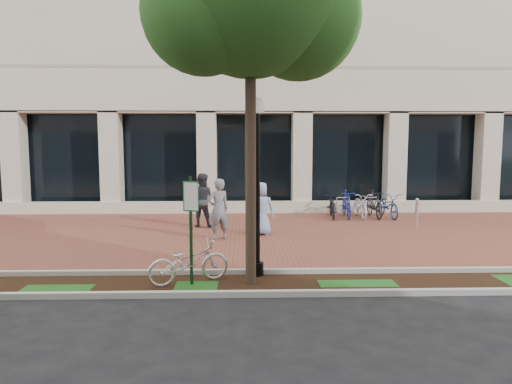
{
  "coord_description": "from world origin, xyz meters",
  "views": [
    {
      "loc": [
        -0.49,
        -14.41,
        2.91
      ],
      "look_at": [
        -0.1,
        -0.8,
        1.45
      ],
      "focal_mm": 32.0,
      "sensor_mm": 36.0,
      "label": 1
    }
  ],
  "objects_px": {
    "bollard": "(417,213)",
    "bike_rack_cluster": "(360,205)",
    "lamppost": "(257,176)",
    "pedestrian_right": "(261,209)",
    "pedestrian_mid": "(202,200)",
    "parking_sign": "(191,216)",
    "locked_bicycle": "(189,262)",
    "pedestrian_left": "(218,209)"
  },
  "relations": [
    {
      "from": "locked_bicycle",
      "to": "bollard",
      "type": "relative_size",
      "value": 1.66
    },
    {
      "from": "pedestrian_mid",
      "to": "pedestrian_right",
      "type": "distance_m",
      "value": 2.52
    },
    {
      "from": "pedestrian_mid",
      "to": "pedestrian_left",
      "type": "bearing_deg",
      "value": 120.3
    },
    {
      "from": "bollard",
      "to": "bike_rack_cluster",
      "type": "distance_m",
      "value": 2.62
    },
    {
      "from": "parking_sign",
      "to": "lamppost",
      "type": "bearing_deg",
      "value": 43.8
    },
    {
      "from": "lamppost",
      "to": "pedestrian_right",
      "type": "xyz_separation_m",
      "value": [
        0.26,
        4.5,
        -1.36
      ]
    },
    {
      "from": "lamppost",
      "to": "locked_bicycle",
      "type": "distance_m",
      "value": 2.32
    },
    {
      "from": "parking_sign",
      "to": "bike_rack_cluster",
      "type": "xyz_separation_m",
      "value": [
        5.67,
        8.4,
        -0.93
      ]
    },
    {
      "from": "bike_rack_cluster",
      "to": "locked_bicycle",
      "type": "bearing_deg",
      "value": -124.46
    },
    {
      "from": "pedestrian_mid",
      "to": "pedestrian_right",
      "type": "relative_size",
      "value": 1.11
    },
    {
      "from": "parking_sign",
      "to": "lamppost",
      "type": "distance_m",
      "value": 1.69
    },
    {
      "from": "locked_bicycle",
      "to": "bollard",
      "type": "distance_m",
      "value": 9.32
    },
    {
      "from": "parking_sign",
      "to": "pedestrian_right",
      "type": "xyz_separation_m",
      "value": [
        1.64,
        5.14,
        -0.6
      ]
    },
    {
      "from": "parking_sign",
      "to": "pedestrian_right",
      "type": "height_order",
      "value": "parking_sign"
    },
    {
      "from": "locked_bicycle",
      "to": "pedestrian_left",
      "type": "distance_m",
      "value": 4.38
    },
    {
      "from": "locked_bicycle",
      "to": "bollard",
      "type": "height_order",
      "value": "bollard"
    },
    {
      "from": "pedestrian_right",
      "to": "pedestrian_left",
      "type": "bearing_deg",
      "value": 32.26
    },
    {
      "from": "lamppost",
      "to": "bike_rack_cluster",
      "type": "xyz_separation_m",
      "value": [
        4.29,
        7.76,
        -1.7
      ]
    },
    {
      "from": "bollard",
      "to": "bike_rack_cluster",
      "type": "bearing_deg",
      "value": 121.57
    },
    {
      "from": "bike_rack_cluster",
      "to": "pedestrian_right",
      "type": "bearing_deg",
      "value": -140.68
    },
    {
      "from": "parking_sign",
      "to": "pedestrian_left",
      "type": "relative_size",
      "value": 1.21
    },
    {
      "from": "parking_sign",
      "to": "locked_bicycle",
      "type": "distance_m",
      "value": 1.0
    },
    {
      "from": "parking_sign",
      "to": "bollard",
      "type": "relative_size",
      "value": 2.16
    },
    {
      "from": "pedestrian_left",
      "to": "locked_bicycle",
      "type": "bearing_deg",
      "value": 59.65
    },
    {
      "from": "parking_sign",
      "to": "locked_bicycle",
      "type": "bearing_deg",
      "value": 136.14
    },
    {
      "from": "pedestrian_mid",
      "to": "bike_rack_cluster",
      "type": "bearing_deg",
      "value": -151.44
    },
    {
      "from": "pedestrian_right",
      "to": "bike_rack_cluster",
      "type": "height_order",
      "value": "pedestrian_right"
    },
    {
      "from": "locked_bicycle",
      "to": "lamppost",
      "type": "bearing_deg",
      "value": -95.7
    },
    {
      "from": "parking_sign",
      "to": "pedestrian_right",
      "type": "relative_size",
      "value": 1.33
    },
    {
      "from": "pedestrian_left",
      "to": "bollard",
      "type": "xyz_separation_m",
      "value": [
        6.72,
        1.69,
        -0.4
      ]
    },
    {
      "from": "locked_bicycle",
      "to": "pedestrian_right",
      "type": "bearing_deg",
      "value": -43.43
    },
    {
      "from": "parking_sign",
      "to": "pedestrian_left",
      "type": "height_order",
      "value": "parking_sign"
    },
    {
      "from": "locked_bicycle",
      "to": "pedestrian_left",
      "type": "relative_size",
      "value": 0.93
    },
    {
      "from": "parking_sign",
      "to": "bike_rack_cluster",
      "type": "relative_size",
      "value": 0.74
    },
    {
      "from": "pedestrian_mid",
      "to": "bike_rack_cluster",
      "type": "height_order",
      "value": "pedestrian_mid"
    },
    {
      "from": "pedestrian_mid",
      "to": "locked_bicycle",
      "type": "bearing_deg",
      "value": 105.12
    },
    {
      "from": "lamppost",
      "to": "pedestrian_mid",
      "type": "height_order",
      "value": "lamppost"
    },
    {
      "from": "pedestrian_mid",
      "to": "bollard",
      "type": "xyz_separation_m",
      "value": [
        7.42,
        -0.48,
        -0.41
      ]
    },
    {
      "from": "locked_bicycle",
      "to": "bike_rack_cluster",
      "type": "bearing_deg",
      "value": -59.35
    },
    {
      "from": "pedestrian_left",
      "to": "pedestrian_right",
      "type": "height_order",
      "value": "pedestrian_left"
    },
    {
      "from": "pedestrian_left",
      "to": "bike_rack_cluster",
      "type": "distance_m",
      "value": 6.64
    },
    {
      "from": "bike_rack_cluster",
      "to": "pedestrian_mid",
      "type": "bearing_deg",
      "value": -163.5
    }
  ]
}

